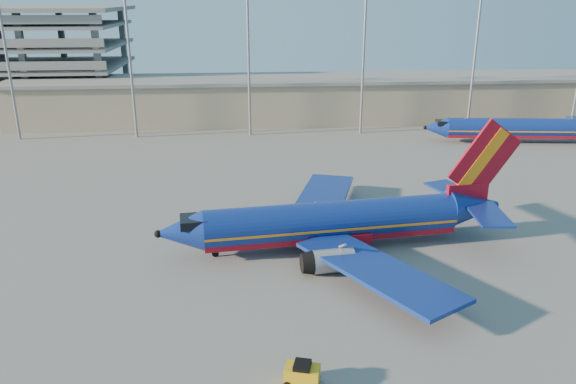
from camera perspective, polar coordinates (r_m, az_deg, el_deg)
name	(u,v)px	position (r m, az deg, el deg)	size (l,w,h in m)	color
ground	(307,238)	(57.96, 1.96, -4.74)	(220.00, 220.00, 0.00)	slate
terminal_building	(324,98)	(113.39, 3.70, 9.50)	(122.00, 16.00, 8.50)	gray
light_mast_row	(307,33)	(99.37, 1.92, 15.83)	(101.60, 1.60, 28.65)	gray
aircraft_main	(339,222)	(55.43, 5.24, -3.02)	(36.28, 34.73, 12.30)	navy
aircraft_second	(517,128)	(102.74, 22.25, 6.03)	(31.98, 12.40, 10.84)	navy
baggage_tug	(302,373)	(37.65, 1.45, -17.95)	(2.53, 1.91, 1.61)	gold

